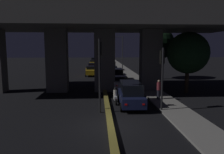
{
  "coord_description": "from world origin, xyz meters",
  "views": [
    {
      "loc": [
        -0.7,
        -12.49,
        4.62
      ],
      "look_at": [
        1.08,
        15.19,
        0.98
      ],
      "focal_mm": 35.0,
      "sensor_mm": 36.0,
      "label": 1
    }
  ],
  "objects_px": {
    "traffic_light_right_of_median": "(162,68)",
    "car_white_second": "(120,82)",
    "car_white_fifth": "(111,66)",
    "pedestrian_on_sidewalk": "(159,89)",
    "motorcycle_white_filtering_near": "(115,96)",
    "car_dark_red_second_oncoming": "(92,66)",
    "car_black_fourth_oncoming": "(94,60)",
    "car_black_fourth": "(112,70)",
    "traffic_light_left_of_median": "(100,63)",
    "street_lamp": "(121,50)",
    "motorcycle_blue_filtering_far": "(108,76)",
    "car_dark_red_third": "(117,74)",
    "car_taxi_yellow_third_oncoming": "(93,63)",
    "motorcycle_black_filtering_mid": "(112,84)",
    "car_taxi_yellow_lead_oncoming": "(91,71)",
    "car_dark_blue_lead": "(131,94)"
  },
  "relations": [
    {
      "from": "car_dark_red_third",
      "to": "car_white_fifth",
      "type": "distance_m",
      "value": 14.31
    },
    {
      "from": "car_white_fifth",
      "to": "car_dark_blue_lead",
      "type": "bearing_deg",
      "value": 178.22
    },
    {
      "from": "street_lamp",
      "to": "car_white_second",
      "type": "distance_m",
      "value": 20.31
    },
    {
      "from": "motorcycle_black_filtering_mid",
      "to": "pedestrian_on_sidewalk",
      "type": "height_order",
      "value": "pedestrian_on_sidewalk"
    },
    {
      "from": "car_black_fourth",
      "to": "motorcycle_blue_filtering_far",
      "type": "height_order",
      "value": "car_black_fourth"
    },
    {
      "from": "car_white_second",
      "to": "car_black_fourth",
      "type": "distance_m",
      "value": 13.0
    },
    {
      "from": "motorcycle_black_filtering_mid",
      "to": "car_white_fifth",
      "type": "bearing_deg",
      "value": 1.32
    },
    {
      "from": "traffic_light_right_of_median",
      "to": "car_white_second",
      "type": "bearing_deg",
      "value": 103.39
    },
    {
      "from": "car_white_second",
      "to": "motorcycle_blue_filtering_far",
      "type": "height_order",
      "value": "car_white_second"
    },
    {
      "from": "car_taxi_yellow_third_oncoming",
      "to": "car_dark_red_second_oncoming",
      "type": "bearing_deg",
      "value": 2.46
    },
    {
      "from": "car_dark_red_third",
      "to": "car_black_fourth",
      "type": "xyz_separation_m",
      "value": [
        -0.3,
        6.32,
        -0.09
      ]
    },
    {
      "from": "car_white_fifth",
      "to": "motorcycle_black_filtering_mid",
      "type": "bearing_deg",
      "value": 175.34
    },
    {
      "from": "car_dark_blue_lead",
      "to": "pedestrian_on_sidewalk",
      "type": "bearing_deg",
      "value": -56.36
    },
    {
      "from": "car_dark_blue_lead",
      "to": "car_taxi_yellow_lead_oncoming",
      "type": "bearing_deg",
      "value": 12.29
    },
    {
      "from": "traffic_light_left_of_median",
      "to": "street_lamp",
      "type": "distance_m",
      "value": 29.29
    },
    {
      "from": "car_white_second",
      "to": "motorcycle_white_filtering_near",
      "type": "bearing_deg",
      "value": 169.75
    },
    {
      "from": "car_dark_blue_lead",
      "to": "motorcycle_black_filtering_mid",
      "type": "bearing_deg",
      "value": 10.07
    },
    {
      "from": "car_dark_red_third",
      "to": "car_taxi_yellow_third_oncoming",
      "type": "xyz_separation_m",
      "value": [
        -3.9,
        27.01,
        -0.12
      ]
    },
    {
      "from": "street_lamp",
      "to": "pedestrian_on_sidewalk",
      "type": "bearing_deg",
      "value": -88.43
    },
    {
      "from": "car_taxi_yellow_third_oncoming",
      "to": "motorcycle_blue_filtering_far",
      "type": "height_order",
      "value": "car_taxi_yellow_third_oncoming"
    },
    {
      "from": "car_taxi_yellow_lead_oncoming",
      "to": "motorcycle_black_filtering_mid",
      "type": "bearing_deg",
      "value": 9.22
    },
    {
      "from": "traffic_light_right_of_median",
      "to": "motorcycle_white_filtering_near",
      "type": "distance_m",
      "value": 4.87
    },
    {
      "from": "car_dark_red_third",
      "to": "car_taxi_yellow_lead_oncoming",
      "type": "height_order",
      "value": "car_dark_red_third"
    },
    {
      "from": "car_taxi_yellow_lead_oncoming",
      "to": "car_taxi_yellow_third_oncoming",
      "type": "relative_size",
      "value": 1.15
    },
    {
      "from": "traffic_light_right_of_median",
      "to": "car_white_fifth",
      "type": "height_order",
      "value": "traffic_light_right_of_median"
    },
    {
      "from": "car_white_fifth",
      "to": "pedestrian_on_sidewalk",
      "type": "bearing_deg",
      "value": -175.92
    },
    {
      "from": "car_taxi_yellow_third_oncoming",
      "to": "motorcycle_black_filtering_mid",
      "type": "distance_m",
      "value": 34.16
    },
    {
      "from": "car_dark_red_third",
      "to": "motorcycle_blue_filtering_far",
      "type": "xyz_separation_m",
      "value": [
        -1.26,
        0.36,
        -0.31
      ]
    },
    {
      "from": "car_dark_blue_lead",
      "to": "motorcycle_blue_filtering_far",
      "type": "xyz_separation_m",
      "value": [
        -1.16,
        14.51,
        -0.39
      ]
    },
    {
      "from": "traffic_light_right_of_median",
      "to": "car_taxi_yellow_lead_oncoming",
      "type": "xyz_separation_m",
      "value": [
        -5.81,
        21.92,
        -2.38
      ]
    },
    {
      "from": "car_dark_blue_lead",
      "to": "pedestrian_on_sidewalk",
      "type": "height_order",
      "value": "car_dark_blue_lead"
    },
    {
      "from": "car_white_fifth",
      "to": "car_taxi_yellow_third_oncoming",
      "type": "distance_m",
      "value": 13.31
    },
    {
      "from": "traffic_light_right_of_median",
      "to": "car_taxi_yellow_third_oncoming",
      "type": "height_order",
      "value": "traffic_light_right_of_median"
    },
    {
      "from": "car_white_fifth",
      "to": "motorcycle_white_filtering_near",
      "type": "bearing_deg",
      "value": 175.77
    },
    {
      "from": "car_black_fourth",
      "to": "pedestrian_on_sidewalk",
      "type": "height_order",
      "value": "pedestrian_on_sidewalk"
    },
    {
      "from": "car_dark_red_second_oncoming",
      "to": "pedestrian_on_sidewalk",
      "type": "height_order",
      "value": "pedestrian_on_sidewalk"
    },
    {
      "from": "car_black_fourth",
      "to": "car_dark_red_second_oncoming",
      "type": "bearing_deg",
      "value": 20.2
    },
    {
      "from": "traffic_light_left_of_median",
      "to": "motorcycle_blue_filtering_far",
      "type": "height_order",
      "value": "traffic_light_left_of_median"
    },
    {
      "from": "car_white_second",
      "to": "motorcycle_white_filtering_near",
      "type": "height_order",
      "value": "car_white_second"
    },
    {
      "from": "traffic_light_left_of_median",
      "to": "car_black_fourth",
      "type": "bearing_deg",
      "value": 84.06
    },
    {
      "from": "traffic_light_left_of_median",
      "to": "motorcycle_black_filtering_mid",
      "type": "relative_size",
      "value": 2.67
    },
    {
      "from": "car_taxi_yellow_lead_oncoming",
      "to": "motorcycle_white_filtering_near",
      "type": "distance_m",
      "value": 19.52
    },
    {
      "from": "traffic_light_right_of_median",
      "to": "pedestrian_on_sidewalk",
      "type": "distance_m",
      "value": 4.0
    },
    {
      "from": "motorcycle_white_filtering_near",
      "to": "pedestrian_on_sidewalk",
      "type": "xyz_separation_m",
      "value": [
        3.92,
        0.69,
        0.42
      ]
    },
    {
      "from": "traffic_light_left_of_median",
      "to": "street_lamp",
      "type": "height_order",
      "value": "street_lamp"
    },
    {
      "from": "car_dark_red_second_oncoming",
      "to": "car_black_fourth_oncoming",
      "type": "bearing_deg",
      "value": 179.52
    },
    {
      "from": "car_dark_blue_lead",
      "to": "motorcycle_blue_filtering_far",
      "type": "height_order",
      "value": "car_dark_blue_lead"
    },
    {
      "from": "motorcycle_white_filtering_near",
      "to": "car_dark_red_third",
      "type": "bearing_deg",
      "value": -6.57
    },
    {
      "from": "car_black_fourth",
      "to": "motorcycle_black_filtering_mid",
      "type": "relative_size",
      "value": 2.13
    },
    {
      "from": "car_black_fourth",
      "to": "car_black_fourth_oncoming",
      "type": "bearing_deg",
      "value": 5.9
    }
  ]
}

